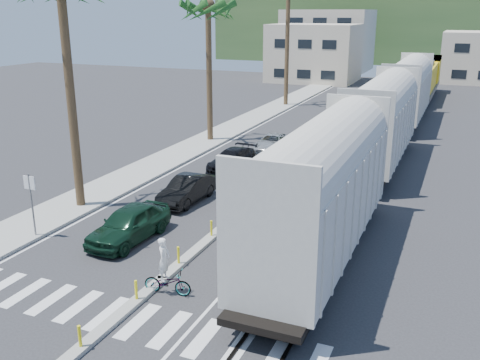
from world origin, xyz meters
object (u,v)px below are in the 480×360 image
at_px(street_sign, 31,196).
at_px(car_lead, 129,224).
at_px(car_second, 187,190).
at_px(cyclist, 167,277).

distance_m(street_sign, car_lead, 4.45).
xyz_separation_m(car_lead, car_second, (-0.02, 5.42, -0.09)).
distance_m(car_second, cyclist, 9.73).
bearing_deg(car_second, car_lead, -87.44).
xyz_separation_m(street_sign, cyclist, (7.97, -2.04, -1.29)).
bearing_deg(cyclist, car_lead, 40.26).
height_order(street_sign, car_second, street_sign).
height_order(car_lead, cyclist, cyclist).
relative_size(car_second, cyclist, 1.97).
bearing_deg(car_lead, car_second, 93.15).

